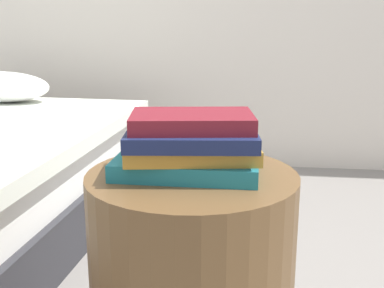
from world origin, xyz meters
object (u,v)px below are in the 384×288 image
(book_navy, at_px, (192,137))
(book_maroon, at_px, (192,121))
(book_teal, at_px, (186,166))
(book_ochre, at_px, (194,151))

(book_navy, distance_m, book_maroon, 0.03)
(book_teal, xyz_separation_m, book_maroon, (0.01, 0.00, 0.10))
(book_ochre, height_order, book_maroon, book_maroon)
(book_teal, xyz_separation_m, book_ochre, (0.02, 0.00, 0.03))
(book_ochre, bearing_deg, book_maroon, 140.21)
(book_teal, bearing_deg, book_ochre, 7.22)
(book_teal, xyz_separation_m, book_navy, (0.01, 0.00, 0.06))
(book_teal, relative_size, book_ochre, 1.10)
(book_ochre, distance_m, book_maroon, 0.06)
(book_navy, height_order, book_maroon, book_maroon)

